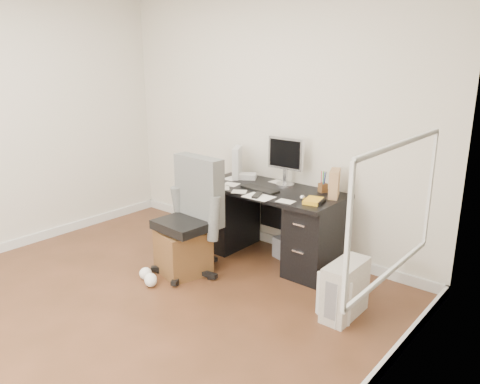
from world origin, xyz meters
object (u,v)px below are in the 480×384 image
object	(u,v)px
lcd_monitor	(286,161)
office_chair	(186,218)
pc_tower	(345,289)
wicker_basket	(183,251)
desk	(269,221)
keyboard	(260,189)

from	to	relation	value
lcd_monitor	office_chair	xyz separation A→B (m)	(-0.46, -0.97, -0.44)
lcd_monitor	pc_tower	world-z (taller)	lcd_monitor
lcd_monitor	wicker_basket	distance (m)	1.36
lcd_monitor	office_chair	size ratio (longest dim) A/B	0.45
desk	wicker_basket	bearing A→B (deg)	-118.46
desk	lcd_monitor	distance (m)	0.63
desk	pc_tower	size ratio (longest dim) A/B	3.25
lcd_monitor	office_chair	world-z (taller)	lcd_monitor
keyboard	wicker_basket	world-z (taller)	keyboard
keyboard	pc_tower	distance (m)	1.35
lcd_monitor	office_chair	bearing A→B (deg)	-116.46
keyboard	office_chair	bearing A→B (deg)	-113.87
desk	office_chair	world-z (taller)	office_chair
wicker_basket	desk	bearing A→B (deg)	61.54
pc_tower	wicker_basket	size ratio (longest dim) A/B	1.08
desk	wicker_basket	distance (m)	0.93
lcd_monitor	pc_tower	size ratio (longest dim) A/B	1.09
desk	office_chair	size ratio (longest dim) A/B	1.34
pc_tower	office_chair	bearing A→B (deg)	-170.67
office_chair	lcd_monitor	bearing A→B (deg)	68.34
lcd_monitor	pc_tower	distance (m)	1.52
keyboard	office_chair	xyz separation A→B (m)	(-0.37, -0.66, -0.20)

